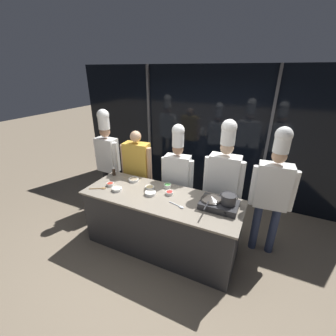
{
  "coord_description": "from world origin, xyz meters",
  "views": [
    {
      "loc": [
        1.3,
        -2.49,
        2.61
      ],
      "look_at": [
        0.0,
        0.25,
        1.27
      ],
      "focal_mm": 24.0,
      "sensor_mm": 36.0,
      "label": 1
    }
  ],
  "objects_px": {
    "prep_bowl_mushrooms": "(134,180)",
    "squeeze_bottle_soy": "(114,171)",
    "prep_bowl_garlic": "(150,193)",
    "person_guest": "(137,167)",
    "serving_spoon_slotted": "(179,206)",
    "chef_head": "(107,153)",
    "prep_bowl_bell_pepper": "(169,193)",
    "chef_sous": "(178,172)",
    "prep_bowl_chili_flakes": "(110,184)",
    "stock_pot": "(229,199)",
    "prep_bowl_ginger": "(150,187)",
    "chef_line": "(224,176)",
    "serving_spoon_solid": "(101,188)",
    "chef_pastry": "(273,186)",
    "prep_bowl_noodles": "(117,189)",
    "frying_pan": "(211,198)",
    "portable_stove": "(219,205)",
    "prep_bowl_scallions": "(168,186)"
  },
  "relations": [
    {
      "from": "prep_bowl_ginger",
      "to": "chef_sous",
      "type": "height_order",
      "value": "chef_sous"
    },
    {
      "from": "prep_bowl_garlic",
      "to": "person_guest",
      "type": "bearing_deg",
      "value": 135.12
    },
    {
      "from": "chef_line",
      "to": "prep_bowl_chili_flakes",
      "type": "bearing_deg",
      "value": 21.05
    },
    {
      "from": "prep_bowl_scallions",
      "to": "chef_sous",
      "type": "distance_m",
      "value": 0.34
    },
    {
      "from": "serving_spoon_solid",
      "to": "chef_line",
      "type": "relative_size",
      "value": 0.12
    },
    {
      "from": "squeeze_bottle_soy",
      "to": "serving_spoon_slotted",
      "type": "bearing_deg",
      "value": -16.4
    },
    {
      "from": "squeeze_bottle_soy",
      "to": "person_guest",
      "type": "distance_m",
      "value": 0.42
    },
    {
      "from": "prep_bowl_mushrooms",
      "to": "chef_head",
      "type": "relative_size",
      "value": 0.08
    },
    {
      "from": "prep_bowl_garlic",
      "to": "chef_sous",
      "type": "relative_size",
      "value": 0.09
    },
    {
      "from": "portable_stove",
      "to": "chef_line",
      "type": "relative_size",
      "value": 0.25
    },
    {
      "from": "stock_pot",
      "to": "serving_spoon_slotted",
      "type": "bearing_deg",
      "value": -161.25
    },
    {
      "from": "prep_bowl_ginger",
      "to": "serving_spoon_slotted",
      "type": "distance_m",
      "value": 0.66
    },
    {
      "from": "portable_stove",
      "to": "prep_bowl_garlic",
      "type": "height_order",
      "value": "portable_stove"
    },
    {
      "from": "prep_bowl_chili_flakes",
      "to": "serving_spoon_solid",
      "type": "height_order",
      "value": "prep_bowl_chili_flakes"
    },
    {
      "from": "prep_bowl_bell_pepper",
      "to": "chef_head",
      "type": "height_order",
      "value": "chef_head"
    },
    {
      "from": "chef_pastry",
      "to": "prep_bowl_noodles",
      "type": "bearing_deg",
      "value": 14.17
    },
    {
      "from": "chef_head",
      "to": "chef_sous",
      "type": "height_order",
      "value": "chef_head"
    },
    {
      "from": "prep_bowl_chili_flakes",
      "to": "stock_pot",
      "type": "bearing_deg",
      "value": 4.02
    },
    {
      "from": "squeeze_bottle_soy",
      "to": "chef_sous",
      "type": "relative_size",
      "value": 0.09
    },
    {
      "from": "prep_bowl_garlic",
      "to": "prep_bowl_chili_flakes",
      "type": "xyz_separation_m",
      "value": [
        -0.71,
        -0.04,
        0.0
      ]
    },
    {
      "from": "prep_bowl_garlic",
      "to": "person_guest",
      "type": "relative_size",
      "value": 0.1
    },
    {
      "from": "prep_bowl_chili_flakes",
      "to": "serving_spoon_slotted",
      "type": "relative_size",
      "value": 0.46
    },
    {
      "from": "frying_pan",
      "to": "prep_bowl_ginger",
      "type": "height_order",
      "value": "frying_pan"
    },
    {
      "from": "squeeze_bottle_soy",
      "to": "serving_spoon_solid",
      "type": "height_order",
      "value": "squeeze_bottle_soy"
    },
    {
      "from": "prep_bowl_garlic",
      "to": "chef_head",
      "type": "xyz_separation_m",
      "value": [
        -1.28,
        0.62,
        0.21
      ]
    },
    {
      "from": "prep_bowl_chili_flakes",
      "to": "chef_line",
      "type": "relative_size",
      "value": 0.06
    },
    {
      "from": "prep_bowl_garlic",
      "to": "serving_spoon_slotted",
      "type": "distance_m",
      "value": 0.52
    },
    {
      "from": "portable_stove",
      "to": "prep_bowl_garlic",
      "type": "xyz_separation_m",
      "value": [
        -0.99,
        -0.09,
        -0.02
      ]
    },
    {
      "from": "prep_bowl_bell_pepper",
      "to": "serving_spoon_slotted",
      "type": "height_order",
      "value": "prep_bowl_bell_pepper"
    },
    {
      "from": "portable_stove",
      "to": "serving_spoon_solid",
      "type": "bearing_deg",
      "value": -171.43
    },
    {
      "from": "squeeze_bottle_soy",
      "to": "prep_bowl_mushrooms",
      "type": "bearing_deg",
      "value": -5.43
    },
    {
      "from": "chef_line",
      "to": "prep_bowl_mushrooms",
      "type": "bearing_deg",
      "value": 13.84
    },
    {
      "from": "prep_bowl_noodles",
      "to": "prep_bowl_chili_flakes",
      "type": "height_order",
      "value": "prep_bowl_chili_flakes"
    },
    {
      "from": "prep_bowl_noodles",
      "to": "serving_spoon_slotted",
      "type": "distance_m",
      "value": 1.02
    },
    {
      "from": "prep_bowl_ginger",
      "to": "prep_bowl_mushrooms",
      "type": "bearing_deg",
      "value": 163.35
    },
    {
      "from": "frying_pan",
      "to": "chef_pastry",
      "type": "bearing_deg",
      "value": 36.5
    },
    {
      "from": "prep_bowl_ginger",
      "to": "chef_line",
      "type": "xyz_separation_m",
      "value": [
        1.01,
        0.49,
        0.2
      ]
    },
    {
      "from": "prep_bowl_bell_pepper",
      "to": "prep_bowl_ginger",
      "type": "height_order",
      "value": "prep_bowl_bell_pepper"
    },
    {
      "from": "portable_stove",
      "to": "person_guest",
      "type": "relative_size",
      "value": 0.3
    },
    {
      "from": "prep_bowl_garlic",
      "to": "prep_bowl_noodles",
      "type": "distance_m",
      "value": 0.53
    },
    {
      "from": "stock_pot",
      "to": "prep_bowl_ginger",
      "type": "distance_m",
      "value": 1.21
    },
    {
      "from": "chef_sous",
      "to": "chef_line",
      "type": "bearing_deg",
      "value": 173.92
    },
    {
      "from": "prep_bowl_mushrooms",
      "to": "squeeze_bottle_soy",
      "type": "bearing_deg",
      "value": 174.57
    },
    {
      "from": "portable_stove",
      "to": "frying_pan",
      "type": "xyz_separation_m",
      "value": [
        -0.11,
        -0.0,
        0.08
      ]
    },
    {
      "from": "prep_bowl_bell_pepper",
      "to": "chef_sous",
      "type": "relative_size",
      "value": 0.06
    },
    {
      "from": "prep_bowl_garlic",
      "to": "prep_bowl_ginger",
      "type": "bearing_deg",
      "value": 122.58
    },
    {
      "from": "serving_spoon_solid",
      "to": "chef_pastry",
      "type": "height_order",
      "value": "chef_pastry"
    },
    {
      "from": "serving_spoon_solid",
      "to": "person_guest",
      "type": "height_order",
      "value": "person_guest"
    },
    {
      "from": "frying_pan",
      "to": "chef_pastry",
      "type": "relative_size",
      "value": 0.24
    },
    {
      "from": "prep_bowl_mushrooms",
      "to": "chef_line",
      "type": "relative_size",
      "value": 0.08
    }
  ]
}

